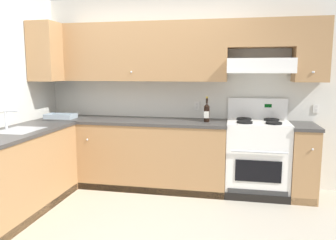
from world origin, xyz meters
TOP-DOWN VIEW (x-y plane):
  - ground_plane at (0.00, 0.00)m, footprint 7.04×7.04m
  - wall_back at (0.39, 1.53)m, footprint 4.68×0.57m
  - counter_back_run at (-0.04, 1.24)m, footprint 3.60×0.65m
  - counter_left_run at (-1.24, -0.00)m, footprint 0.63×1.91m
  - stove at (1.36, 1.25)m, footprint 0.76×0.62m
  - wine_bottle at (0.72, 1.24)m, footprint 0.07×0.07m
  - bowl at (-1.27, 1.17)m, footprint 0.40×0.23m

SIDE VIEW (x-z plane):
  - ground_plane at x=0.00m, z-range 0.00..0.00m
  - counter_back_run at x=-0.04m, z-range 0.00..0.91m
  - counter_left_run at x=-1.24m, z-range -0.11..1.03m
  - stove at x=1.36m, z-range -0.12..1.08m
  - bowl at x=-1.27m, z-range 0.90..0.96m
  - wine_bottle at x=0.72m, z-range 0.87..1.20m
  - wall_back at x=0.39m, z-range 0.20..2.75m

